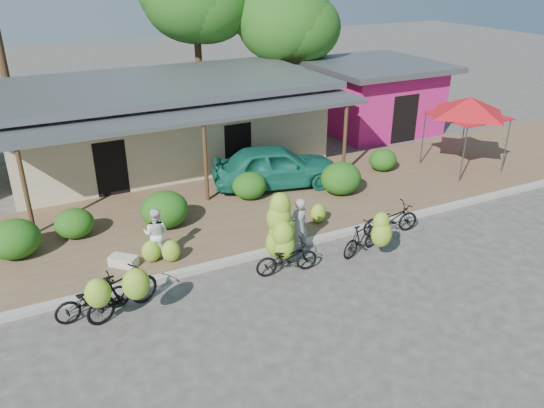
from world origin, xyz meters
The scene contains 26 objects.
ground centered at (0.00, 0.00, 0.00)m, with size 100.00×100.00×0.00m, color #3F3D3B.
sidewalk centered at (0.00, 5.00, 0.06)m, with size 60.00×6.00×0.12m, color brown.
curb centered at (0.00, 2.00, 0.07)m, with size 60.00×0.25×0.15m, color #A8A399.
shop_main centered at (0.00, 10.93, 1.72)m, with size 13.00×8.50×3.35m.
shop_pink centered at (10.50, 10.99, 1.67)m, with size 6.00×6.00×3.25m.
tree_near_right centered at (7.31, 14.61, 4.96)m, with size 5.05×4.92×6.83m.
hedge_0 centered at (-6.13, 4.84, 0.68)m, with size 1.42×1.28×1.11m, color #1D5212.
hedge_1 centered at (-4.48, 5.33, 0.57)m, with size 1.15×1.03×0.89m, color #1D5212.
hedge_2 centered at (-1.86, 4.79, 0.70)m, with size 1.47×1.33×1.15m, color #1D5212.
hedge_3 centered at (1.37, 5.59, 0.59)m, with size 1.21×1.09×0.95m, color #1D5212.
hedge_4 centered at (4.44, 4.52, 0.70)m, with size 1.48×1.33×1.15m, color #1D5212.
hedge_5 centered at (7.20, 5.71, 0.55)m, with size 1.11×1.00×0.87m, color #1D5212.
red_canopy centered at (10.20, 4.58, 2.61)m, with size 3.50×3.50×2.86m.
bike_far_left centered at (-4.63, 1.14, 0.56)m, with size 1.85×1.31×1.35m.
bike_left centered at (-3.94, 0.92, 0.67)m, with size 1.99×1.47×1.49m.
bike_center centered at (0.37, 1.18, 0.87)m, with size 1.79×1.27×2.14m.
bike_right centered at (2.81, 0.63, 0.65)m, with size 1.65×1.33×1.52m.
bike_far_right centered at (4.24, 1.46, 0.49)m, with size 1.92×0.85×0.98m.
loose_banana_a centered at (-2.82, 2.88, 0.44)m, with size 0.51×0.44×0.64m, color #A7C631.
loose_banana_b centered at (-2.33, 2.65, 0.44)m, with size 0.51×0.44×0.64m, color #A7C631.
loose_banana_c centered at (2.54, 2.91, 0.44)m, with size 0.51×0.43×0.63m, color #A7C631.
sack_near centered at (-2.51, 3.17, 0.27)m, with size 0.85×0.40×0.30m, color beige.
sack_far centered at (-3.57, 3.01, 0.26)m, with size 0.75×0.38×0.28m, color beige.
vendor centered at (1.15, 1.70, 0.85)m, with size 0.62×0.41×1.70m, color gray.
bystander centered at (-2.60, 3.04, 0.86)m, with size 0.72×0.56×1.49m, color white.
teal_van centered at (2.69, 6.20, 0.89)m, with size 1.83×4.54×1.55m, color #166753.
Camera 1 is at (-5.50, -9.92, 7.70)m, focal length 35.00 mm.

